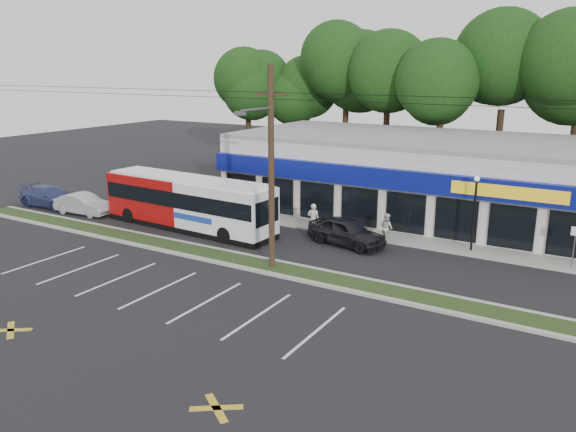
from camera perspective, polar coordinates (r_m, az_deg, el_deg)
The scene contains 16 objects.
ground at distance 29.35m, azimuth -7.66°, elevation -4.83°, with size 120.00×120.00×0.00m, color black.
grass_strip at distance 30.07m, azimuth -6.48°, elevation -4.18°, with size 40.00×1.60×0.12m, color #233315.
curb_south at distance 29.43m, azimuth -7.48°, elevation -4.62°, with size 40.00×0.25×0.14m, color #9E9E93.
curb_north at distance 30.71m, azimuth -5.52°, elevation -3.73°, with size 40.00×0.25×0.14m, color #9E9E93.
sidewalk at distance 34.35m, azimuth 8.38°, elevation -1.83°, with size 32.00×2.20×0.10m, color #9E9E93.
strip_mall at distance 39.92m, azimuth 13.03°, elevation 4.14°, with size 25.00×12.55×5.30m.
utility_pole at distance 27.10m, azimuth -2.10°, elevation 5.48°, with size 50.00×2.77×10.00m.
lamp_post at distance 31.80m, azimuth 18.44°, elevation 1.09°, with size 0.30×0.30×4.25m.
sign_post at distance 31.25m, azimuth 27.13°, elevation -2.17°, with size 0.45×0.10×2.23m.
tree_line at distance 49.38m, azimuth 15.47°, elevation 12.73°, with size 46.76×6.76×11.83m.
metrobus at distance 35.50m, azimuth -10.11°, elevation 1.46°, with size 12.29×3.20×3.27m.
car_dark at distance 32.04m, azimuth 5.96°, elevation -1.59°, with size 1.88×4.66×1.59m, color black.
car_silver at distance 41.10m, azimuth -20.05°, elevation 1.15°, with size 1.50×4.31×1.42m, color #A4A7AC.
car_blue at distance 44.22m, azimuth -23.00°, elevation 1.83°, with size 2.09×5.15×1.49m, color navy.
pedestrian_a at distance 33.78m, azimuth 2.58°, elevation -0.34°, with size 0.71×0.47×1.95m, color beige.
pedestrian_b at distance 32.92m, azimuth 9.97°, elevation -1.17°, with size 0.83×0.65×1.71m, color beige.
Camera 1 is at (17.35, -21.52, 9.84)m, focal length 35.00 mm.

